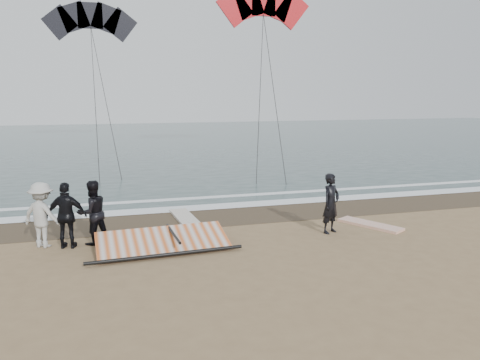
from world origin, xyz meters
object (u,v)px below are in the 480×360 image
(man_main, at_px, (331,203))
(board_cream, at_px, (185,218))
(sail_rig, at_px, (160,242))
(board_white, at_px, (370,225))

(man_main, xyz_separation_m, board_cream, (-4.26, 2.89, -0.92))
(man_main, bearing_deg, sail_rig, 153.30)
(man_main, relative_size, board_cream, 0.81)
(board_cream, bearing_deg, board_white, -27.69)
(man_main, bearing_deg, board_cream, 118.21)
(man_main, height_order, board_white, man_main)
(man_main, distance_m, board_white, 1.93)
(board_cream, distance_m, sail_rig, 3.21)
(board_white, bearing_deg, board_cream, 127.98)
(man_main, distance_m, board_cream, 5.23)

